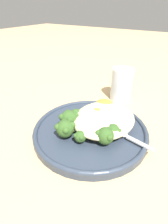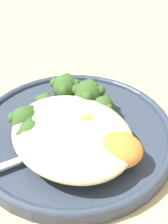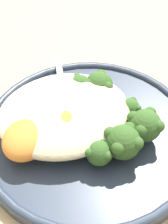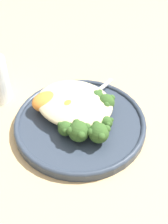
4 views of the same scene
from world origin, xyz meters
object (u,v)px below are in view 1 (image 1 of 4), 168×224
broccoli_stalk_4 (103,133)px  kale_tuft (108,128)px  sweet_potato_chunk_0 (105,107)px  sweet_potato_chunk_1 (102,117)px  quinoa_mound (104,118)px  broccoli_stalk_3 (84,133)px  sweet_potato_chunk_2 (98,116)px  broccoli_stalk_0 (80,116)px  broccoli_stalk_5 (110,130)px  water_glass (122,85)px  sweet_potato_chunk_3 (100,118)px  broccoli_stalk_1 (74,119)px  broccoli_stalk_2 (71,127)px  spoon (123,134)px  plate (90,130)px

broccoli_stalk_4 → kale_tuft: size_ratio=2.02×
sweet_potato_chunk_0 → sweet_potato_chunk_1: bearing=18.8°
quinoa_mound → broccoli_stalk_3: bearing=-12.6°
sweet_potato_chunk_2 → broccoli_stalk_0: bearing=-63.4°
broccoli_stalk_5 → kale_tuft: same height
broccoli_stalk_3 → broccoli_stalk_4: broccoli_stalk_4 is taller
broccoli_stalk_3 → broccoli_stalk_4: 0.04m
sweet_potato_chunk_1 → water_glass: bearing=-171.7°
sweet_potato_chunk_3 → sweet_potato_chunk_0: bearing=-167.3°
sweet_potato_chunk_3 → quinoa_mound: bearing=76.0°
broccoli_stalk_0 → broccoli_stalk_5: 0.09m
sweet_potato_chunk_2 → sweet_potato_chunk_3: size_ratio=1.09×
quinoa_mound → sweet_potato_chunk_0: 0.06m
sweet_potato_chunk_2 → kale_tuft: bearing=53.3°
quinoa_mound → broccoli_stalk_1: (0.04, -0.06, 0.00)m
broccoli_stalk_2 → water_glass: bearing=-159.1°
broccoli_stalk_0 → broccoli_stalk_1: size_ratio=0.97×
broccoli_stalk_4 → kale_tuft: 0.02m
broccoli_stalk_4 → sweet_potato_chunk_3: 0.06m
broccoli_stalk_1 → spoon: size_ratio=0.92×
broccoli_stalk_1 → broccoli_stalk_2: size_ratio=0.81×
broccoli_stalk_3 → sweet_potato_chunk_1: sweet_potato_chunk_1 is taller
quinoa_mound → sweet_potato_chunk_0: bearing=-156.5°
broccoli_stalk_5 → sweet_potato_chunk_0: 0.10m
broccoli_stalk_5 → sweet_potato_chunk_0: size_ratio=1.33×
broccoli_stalk_2 → sweet_potato_chunk_1: (-0.08, 0.04, -0.00)m
quinoa_mound → sweet_potato_chunk_2: same height
kale_tuft → water_glass: 0.23m
quinoa_mound → sweet_potato_chunk_1: (-0.00, -0.01, -0.00)m
broccoli_stalk_4 → plate: bearing=-161.9°
broccoli_stalk_4 → spoon: 0.05m
sweet_potato_chunk_3 → broccoli_stalk_4: bearing=33.6°
sweet_potato_chunk_1 → sweet_potato_chunk_3: (0.00, -0.01, -0.00)m
plate → broccoli_stalk_1: size_ratio=2.95×
broccoli_stalk_1 → broccoli_stalk_3: size_ratio=0.93×
sweet_potato_chunk_2 → sweet_potato_chunk_3: bearing=95.4°
sweet_potato_chunk_0 → sweet_potato_chunk_3: 0.05m
broccoli_stalk_0 → spoon: 0.12m
broccoli_stalk_2 → broccoli_stalk_3: broccoli_stalk_2 is taller
plate → kale_tuft: size_ratio=5.60×
broccoli_stalk_4 → broccoli_stalk_0: bearing=-156.4°
broccoli_stalk_2 → broccoli_stalk_3: 0.03m
sweet_potato_chunk_0 → broccoli_stalk_1: bearing=-21.1°
broccoli_stalk_4 → spoon: size_ratio=0.98×
spoon → water_glass: 0.23m
plate → sweet_potato_chunk_2: (-0.03, 0.00, 0.03)m
broccoli_stalk_0 → broccoli_stalk_5: bearing=160.0°
broccoli_stalk_4 → water_glass: bearing=147.2°
sweet_potato_chunk_3 → water_glass: bearing=-173.3°
broccoli_stalk_2 → sweet_potato_chunk_2: size_ratio=1.89×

